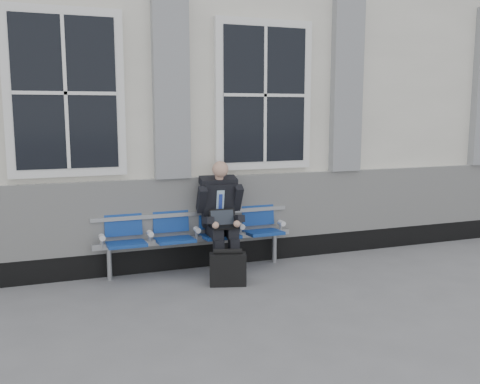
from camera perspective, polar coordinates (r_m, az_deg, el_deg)
name	(u,v)px	position (r m, az deg, el deg)	size (l,w,h in m)	color
ground	(284,297)	(6.07, 4.72, -11.10)	(70.00, 70.00, 0.00)	slate
station_building	(196,100)	(8.97, -4.75, 9.76)	(14.40, 4.40, 4.49)	silver
bench	(196,228)	(6.90, -4.76, -3.90)	(2.60, 0.47, 0.91)	#9EA0A3
businessman	(220,212)	(6.81, -2.10, -2.17)	(0.58, 0.78, 1.42)	black
briefcase	(228,268)	(6.38, -1.30, -8.16)	(0.46, 0.29, 0.44)	black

